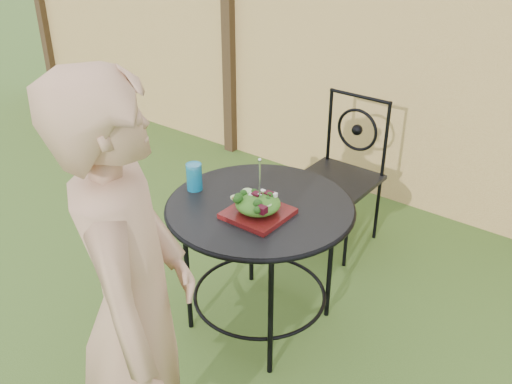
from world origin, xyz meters
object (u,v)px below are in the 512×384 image
patio_table (260,229)px  diner (135,314)px  salad_plate (258,213)px  patio_chair (342,169)px

patio_table → diner: diner is taller
patio_table → salad_plate: bearing=-58.0°
patio_table → patio_chair: 0.99m
patio_chair → diner: (0.33, -1.97, 0.34)m
patio_table → patio_chair: size_ratio=0.97×
patio_chair → diner: 2.03m
patio_chair → salad_plate: patio_chair is taller
patio_table → salad_plate: (0.06, -0.09, 0.15)m
patio_chair → salad_plate: 1.10m
patio_chair → diner: size_ratio=0.56×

